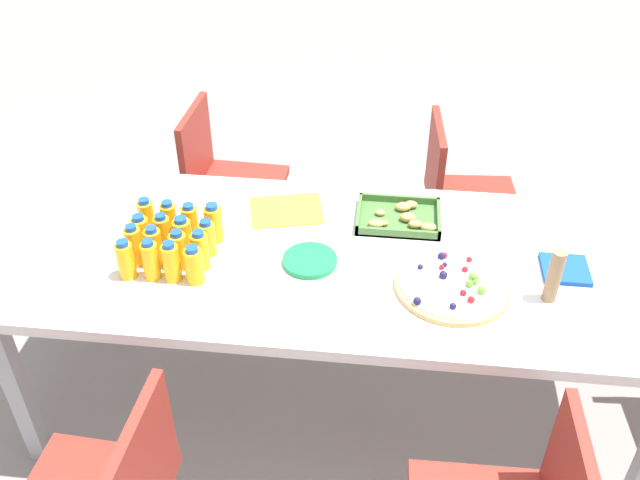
{
  "coord_description": "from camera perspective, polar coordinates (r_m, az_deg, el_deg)",
  "views": [
    {
      "loc": [
        0.16,
        -1.84,
        2.2
      ],
      "look_at": [
        -0.06,
        0.05,
        0.77
      ],
      "focal_mm": 39.31,
      "sensor_mm": 36.0,
      "label": 1
    }
  ],
  "objects": [
    {
      "name": "paper_folder",
      "position": [
        2.56,
        -2.73,
        2.43
      ],
      "size": [
        0.3,
        0.26,
        0.01
      ],
      "primitive_type": "cube",
      "rotation": [
        0.0,
        0.0,
        0.24
      ],
      "color": "yellow",
      "rests_on": "party_table"
    },
    {
      "name": "fruit_pizza",
      "position": [
        2.25,
        10.78,
        -3.57
      ],
      "size": [
        0.37,
        0.37,
        0.05
      ],
      "color": "tan",
      "rests_on": "party_table"
    },
    {
      "name": "juice_bottle_14",
      "position": [
        2.42,
        -10.51,
        1.36
      ],
      "size": [
        0.06,
        0.06,
        0.14
      ],
      "color": "#F9AB14",
      "rests_on": "party_table"
    },
    {
      "name": "juice_bottle_9",
      "position": [
        2.38,
        -12.65,
        0.49
      ],
      "size": [
        0.05,
        0.05,
        0.15
      ],
      "color": "#FAAB14",
      "rests_on": "party_table"
    },
    {
      "name": "juice_bottle_3",
      "position": [
        2.24,
        -10.21,
        -2.04
      ],
      "size": [
        0.06,
        0.06,
        0.13
      ],
      "color": "#F9AE14",
      "rests_on": "party_table"
    },
    {
      "name": "cardboard_tube",
      "position": [
        2.23,
        18.53,
        -2.8
      ],
      "size": [
        0.04,
        0.04,
        0.18
      ],
      "primitive_type": "cylinder",
      "color": "#9E7A56",
      "rests_on": "party_table"
    },
    {
      "name": "party_table",
      "position": [
        2.39,
        1.22,
        -2.41
      ],
      "size": [
        2.26,
        0.89,
        0.75
      ],
      "color": "silver",
      "rests_on": "ground_plane"
    },
    {
      "name": "juice_bottle_8",
      "position": [
        2.42,
        -14.38,
        0.55
      ],
      "size": [
        0.06,
        0.06,
        0.13
      ],
      "color": "#FAAC14",
      "rests_on": "party_table"
    },
    {
      "name": "juice_bottle_4",
      "position": [
        2.35,
        -14.88,
        -0.44
      ],
      "size": [
        0.05,
        0.05,
        0.15
      ],
      "color": "#FAAD14",
      "rests_on": "party_table"
    },
    {
      "name": "ground_plane",
      "position": [
        2.87,
        1.04,
        -13.05
      ],
      "size": [
        12.0,
        12.0,
        0.0
      ],
      "primitive_type": "plane",
      "color": "gray"
    },
    {
      "name": "juice_bottle_2",
      "position": [
        2.26,
        -12.01,
        -1.78
      ],
      "size": [
        0.06,
        0.06,
        0.14
      ],
      "color": "#FAAD14",
      "rests_on": "party_table"
    },
    {
      "name": "plate_stack",
      "position": [
        2.31,
        -0.83,
        -1.68
      ],
      "size": [
        0.18,
        0.18,
        0.02
      ],
      "color": "#1E8C4C",
      "rests_on": "party_table"
    },
    {
      "name": "juice_bottle_7",
      "position": [
        2.29,
        -9.72,
        -0.85
      ],
      "size": [
        0.06,
        0.06,
        0.14
      ],
      "color": "#FAAD14",
      "rests_on": "party_table"
    },
    {
      "name": "juice_bottle_12",
      "position": [
        2.47,
        -13.91,
        1.72
      ],
      "size": [
        0.06,
        0.06,
        0.15
      ],
      "color": "#F9AB14",
      "rests_on": "party_table"
    },
    {
      "name": "chair_far_right",
      "position": [
        3.17,
        11.21,
        3.81
      ],
      "size": [
        0.43,
        0.43,
        0.83
      ],
      "rotation": [
        0.0,
        0.0,
        -1.5
      ],
      "color": "maroon",
      "rests_on": "ground_plane"
    },
    {
      "name": "juice_bottle_5",
      "position": [
        2.33,
        -13.35,
        -0.56
      ],
      "size": [
        0.06,
        0.06,
        0.15
      ],
      "color": "#FAAE14",
      "rests_on": "party_table"
    },
    {
      "name": "juice_bottle_0",
      "position": [
        2.31,
        -15.53,
        -1.57
      ],
      "size": [
        0.06,
        0.06,
        0.14
      ],
      "color": "#FAAB14",
      "rests_on": "party_table"
    },
    {
      "name": "juice_bottle_11",
      "position": [
        2.35,
        -9.17,
        0.15
      ],
      "size": [
        0.06,
        0.06,
        0.13
      ],
      "color": "#F9AC14",
      "rests_on": "party_table"
    },
    {
      "name": "juice_bottle_13",
      "position": [
        2.45,
        -12.16,
        1.57
      ],
      "size": [
        0.06,
        0.06,
        0.14
      ],
      "color": "#F9AC14",
      "rests_on": "party_table"
    },
    {
      "name": "napkin_stack",
      "position": [
        2.41,
        19.32,
        -2.25
      ],
      "size": [
        0.15,
        0.15,
        0.02
      ],
      "primitive_type": "cube",
      "color": "#194CA5",
      "rests_on": "party_table"
    },
    {
      "name": "juice_bottle_10",
      "position": [
        2.37,
        -11.1,
        0.3
      ],
      "size": [
        0.06,
        0.06,
        0.14
      ],
      "color": "#F9AB14",
      "rests_on": "party_table"
    },
    {
      "name": "juice_bottle_6",
      "position": [
        2.31,
        -11.42,
        -0.82
      ],
      "size": [
        0.06,
        0.06,
        0.14
      ],
      "color": "#F9AE14",
      "rests_on": "party_table"
    },
    {
      "name": "chair_far_left",
      "position": [
        3.25,
        -7.87,
        5.08
      ],
      "size": [
        0.42,
        0.42,
        0.83
      ],
      "rotation": [
        0.0,
        0.0,
        -1.61
      ],
      "color": "maroon",
      "rests_on": "ground_plane"
    },
    {
      "name": "snack_tray",
      "position": [
        2.52,
        6.52,
        1.85
      ],
      "size": [
        0.3,
        0.22,
        0.04
      ],
      "color": "#477238",
      "rests_on": "party_table"
    },
    {
      "name": "juice_bottle_15",
      "position": [
        2.4,
        -8.66,
        1.34
      ],
      "size": [
        0.06,
        0.06,
        0.15
      ],
      "color": "#FAAB14",
      "rests_on": "party_table"
    },
    {
      "name": "juice_bottle_1",
      "position": [
        2.28,
        -13.62,
        -1.62
      ],
      "size": [
        0.05,
        0.05,
        0.15
      ],
      "color": "#FAAF14",
      "rests_on": "party_table"
    }
  ]
}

